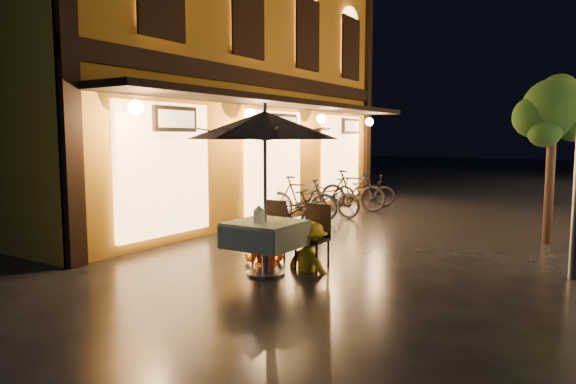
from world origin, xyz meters
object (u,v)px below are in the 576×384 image
Objects in this scene: cafe_table at (265,235)px; patio_umbrella at (265,125)px; bicycle_0 at (293,211)px; table_lantern at (259,213)px; person_yellow at (310,223)px; person_orange at (265,217)px.

cafe_table is 1.56m from patio_umbrella.
patio_umbrella reaches higher than bicycle_0.
cafe_table is 0.56× the size of bicycle_0.
patio_umbrella is 9.84× the size of table_lantern.
table_lantern is 0.86m from person_yellow.
cafe_table is 0.69× the size of person_yellow.
patio_umbrella reaches higher than table_lantern.
cafe_table is at bearing -172.87° from patio_umbrella.
person_orange is at bearing -137.35° from bicycle_0.
person_yellow reaches higher than table_lantern.
person_orange is 0.80m from person_yellow.
cafe_table is 0.68m from person_orange.
person_orange is (-0.39, 0.54, -1.40)m from patio_umbrella.
patio_umbrella is 1.24m from table_lantern.
patio_umbrella is (0.00, 0.00, 1.56)m from cafe_table.
person_yellow is (0.79, 0.04, -0.03)m from person_orange.
bicycle_0 is at bearing 115.28° from cafe_table.
bicycle_0 is (-1.40, 3.12, -0.45)m from table_lantern.
table_lantern is at bearing -90.00° from cafe_table.
table_lantern is at bearing 102.90° from person_orange.
patio_umbrella is 1.59m from person_yellow.
person_orange reaches higher than cafe_table.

